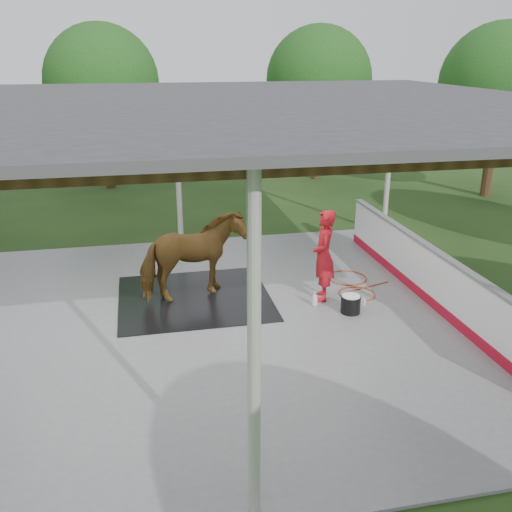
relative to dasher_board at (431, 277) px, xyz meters
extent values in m
plane|color=#1E3814|center=(-4.60, 0.00, -0.59)|extent=(100.00, 100.00, 0.00)
cube|color=slate|center=(-4.60, 0.00, -0.57)|extent=(12.00, 10.00, 0.05)
cylinder|color=beige|center=(-4.60, -4.70, 1.38)|extent=(0.14, 0.14, 3.85)
cylinder|color=beige|center=(-4.60, 4.70, 1.38)|extent=(0.14, 0.14, 3.85)
cylinder|color=beige|center=(1.10, 4.70, 1.38)|extent=(0.14, 0.14, 3.85)
cube|color=brown|center=(-4.60, -4.50, 3.26)|extent=(12.00, 0.10, 0.18)
cube|color=brown|center=(-4.60, -3.00, 3.26)|extent=(12.00, 0.10, 0.18)
cube|color=brown|center=(-4.60, -1.50, 3.26)|extent=(12.00, 0.10, 0.18)
cube|color=brown|center=(-4.60, 0.00, 3.26)|extent=(12.00, 0.10, 0.18)
cube|color=brown|center=(-4.60, 1.50, 3.26)|extent=(12.00, 0.10, 0.18)
cube|color=brown|center=(-4.60, 3.00, 3.26)|extent=(12.00, 0.10, 0.18)
cube|color=brown|center=(-4.60, 4.50, 3.26)|extent=(12.00, 0.10, 0.18)
cube|color=brown|center=(1.10, 0.00, 3.26)|extent=(0.12, 10.00, 0.18)
cube|color=#38383A|center=(-4.60, 0.00, 3.46)|extent=(12.60, 10.60, 0.10)
cube|color=#AA0E23|center=(0.00, 0.00, -0.44)|extent=(0.14, 8.00, 0.20)
cube|color=white|center=(0.00, 0.00, 0.06)|extent=(0.12, 8.00, 1.00)
cube|color=slate|center=(0.00, 0.00, 0.58)|extent=(0.16, 8.00, 0.06)
cylinder|color=#382314|center=(-6.60, 12.00, 0.51)|extent=(0.36, 0.36, 2.20)
sphere|color=#194714|center=(-6.60, 12.00, 3.21)|extent=(4.00, 4.00, 4.00)
cylinder|color=#382314|center=(1.40, 12.00, 0.51)|extent=(0.36, 0.36, 2.20)
sphere|color=#194714|center=(1.40, 12.00, 3.21)|extent=(4.00, 4.00, 4.00)
cylinder|color=#382314|center=(6.40, 8.00, 0.51)|extent=(0.36, 0.36, 2.20)
sphere|color=#194714|center=(6.40, 8.00, 3.21)|extent=(4.00, 4.00, 4.00)
cube|color=black|center=(-4.63, 1.17, -0.53)|extent=(3.06, 2.87, 0.02)
imported|color=brown|center=(-4.63, 1.17, 0.37)|extent=(2.29, 1.53, 1.77)
imported|color=red|center=(-2.07, 0.62, 0.39)|extent=(0.62, 0.78, 1.88)
cylinder|color=black|center=(-1.73, -0.13, -0.37)|extent=(0.38, 0.38, 0.34)
cylinder|color=white|center=(-1.73, -0.13, -0.20)|extent=(0.35, 0.35, 0.03)
imported|color=silver|center=(-2.32, 0.32, -0.39)|extent=(0.14, 0.14, 0.31)
imported|color=#338CD8|center=(-1.35, 0.14, -0.46)|extent=(0.11, 0.11, 0.17)
torus|color=#A8330C|center=(-1.17, 1.55, -0.53)|extent=(0.88, 0.88, 0.02)
torus|color=#A8330C|center=(-1.28, 0.66, -0.53)|extent=(0.77, 0.77, 0.02)
cylinder|color=#A8330C|center=(-0.94, 0.96, -0.53)|extent=(1.16, 0.40, 0.02)
camera|label=1|loc=(-5.62, -9.59, 4.29)|focal=40.00mm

